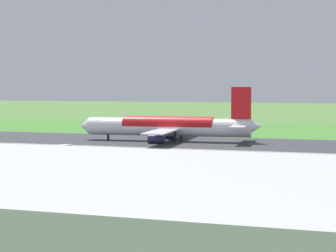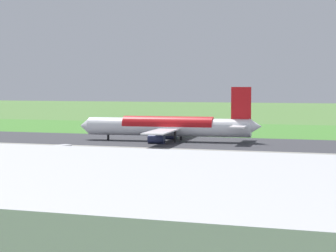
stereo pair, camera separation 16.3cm
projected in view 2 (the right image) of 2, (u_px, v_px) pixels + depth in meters
ground_plane at (182, 142)px, 178.77m from camera, size 800.00×800.00×0.00m
runway_asphalt at (182, 142)px, 178.77m from camera, size 600.00×36.71×0.06m
apron_concrete at (65, 177)px, 110.35m from camera, size 440.00×110.00×0.05m
grass_verge_foreground at (220, 130)px, 224.27m from camera, size 600.00×80.00×0.04m
airliner_main at (169, 127)px, 179.69m from camera, size 54.15×44.33×15.88m
service_truck_baggage at (60, 151)px, 141.88m from camera, size 4.08×6.22×2.65m
no_stopping_sign at (164, 124)px, 234.98m from camera, size 0.60×0.10×2.60m
traffic_cone_orange at (148, 128)px, 233.95m from camera, size 0.40×0.40×0.55m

